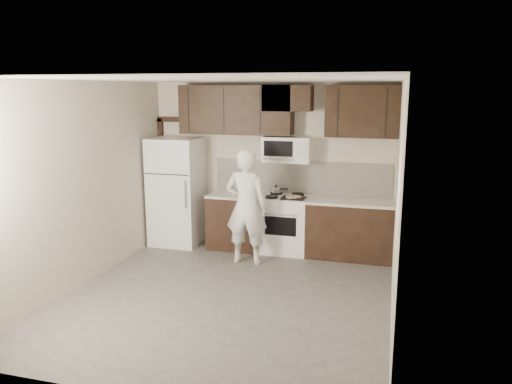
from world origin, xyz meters
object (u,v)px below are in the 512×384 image
at_px(stove, 285,224).
at_px(refrigerator, 177,191).
at_px(microwave, 287,149).
at_px(person, 246,207).

xyz_separation_m(stove, refrigerator, (-1.85, -0.05, 0.44)).
height_order(stove, microwave, microwave).
height_order(microwave, refrigerator, microwave).
bearing_deg(stove, microwave, 90.10).
relative_size(microwave, person, 0.44).
distance_m(stove, refrigerator, 1.90).
bearing_deg(stove, refrigerator, -178.49).
height_order(microwave, person, microwave).
relative_size(stove, microwave, 1.24).
bearing_deg(refrigerator, person, -23.97).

